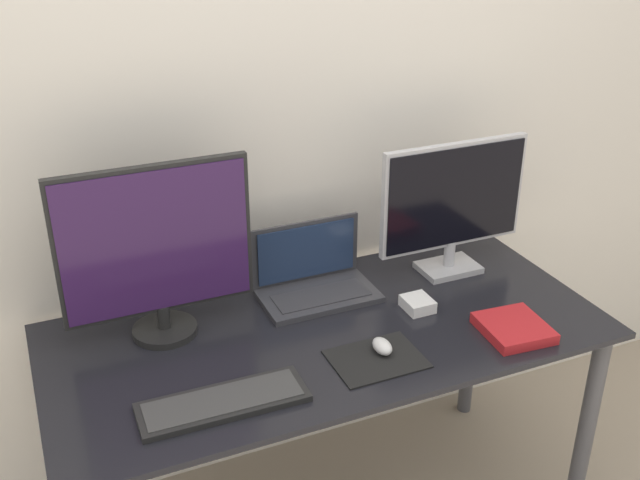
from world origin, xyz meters
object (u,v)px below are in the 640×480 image
(power_brick, at_px, (418,304))
(book, at_px, (514,328))
(laptop, at_px, (314,277))
(keyboard, at_px, (223,402))
(monitor_left, at_px, (156,250))
(monitor_right, at_px, (453,203))
(mouse, at_px, (382,346))

(power_brick, bearing_deg, book, -50.33)
(laptop, xyz_separation_m, keyboard, (-0.42, -0.42, -0.04))
(monitor_left, distance_m, monitor_right, 0.93)
(laptop, distance_m, mouse, 0.38)
(laptop, bearing_deg, monitor_right, -4.96)
(keyboard, distance_m, power_brick, 0.69)
(monitor_right, relative_size, power_brick, 5.52)
(mouse, relative_size, book, 0.37)
(laptop, height_order, power_brick, laptop)
(monitor_right, height_order, power_brick, monitor_right)
(monitor_right, height_order, keyboard, monitor_right)
(keyboard, bearing_deg, monitor_right, 23.22)
(monitor_right, xyz_separation_m, laptop, (-0.46, 0.04, -0.18))
(book, bearing_deg, monitor_right, 85.30)
(monitor_right, height_order, laptop, monitor_right)
(monitor_left, relative_size, power_brick, 5.80)
(monitor_right, xyz_separation_m, book, (-0.03, -0.39, -0.22))
(keyboard, relative_size, book, 2.09)
(keyboard, bearing_deg, book, -1.25)
(monitor_left, height_order, monitor_right, monitor_left)
(monitor_right, height_order, mouse, monitor_right)
(book, distance_m, power_brick, 0.29)
(laptop, relative_size, keyboard, 0.84)
(power_brick, bearing_deg, monitor_left, 166.39)
(keyboard, bearing_deg, power_brick, 17.01)
(monitor_right, relative_size, book, 2.50)
(mouse, bearing_deg, keyboard, -175.06)
(book, bearing_deg, monitor_left, 156.36)
(monitor_left, bearing_deg, mouse, -33.23)
(monitor_right, distance_m, laptop, 0.50)
(monitor_right, bearing_deg, monitor_left, -180.00)
(mouse, height_order, book, mouse)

